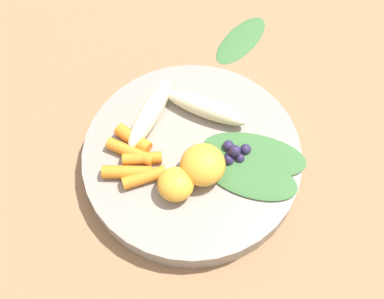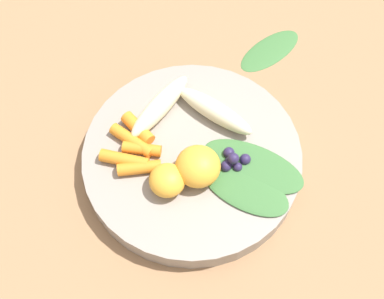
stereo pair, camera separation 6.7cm
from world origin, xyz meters
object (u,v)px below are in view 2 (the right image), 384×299
Objects in this scene: orange_segment_near at (198,166)px; banana_peeled_left at (161,106)px; bowl at (192,159)px; banana_peeled_right at (215,111)px; kale_leaf_stray at (270,50)px.

banana_peeled_left is at bearing -6.06° from orange_segment_near.
bowl is 0.07m from banana_peeled_right.
banana_peeled_right is at bearing -61.74° from bowl.
orange_segment_near reaches higher than banana_peeled_right.
banana_peeled_left is 1.00× the size of banana_peeled_right.
bowl is at bearing -19.60° from orange_segment_near.
banana_peeled_left is at bearing 29.69° from banana_peeled_right.
orange_segment_near is (-0.03, 0.01, 0.04)m from bowl.
banana_peeled_right is (0.03, -0.06, 0.03)m from bowl.
kale_leaf_stray is at bearing -60.06° from orange_segment_near.
banana_peeled_right is (-0.05, -0.05, 0.00)m from banana_peeled_left.
orange_segment_near is at bearing -156.35° from kale_leaf_stray.
bowl is 5.06× the size of orange_segment_near.
kale_leaf_stray is (0.02, -0.20, -0.04)m from banana_peeled_left.
banana_peeled_left reaches higher than kale_leaf_stray.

